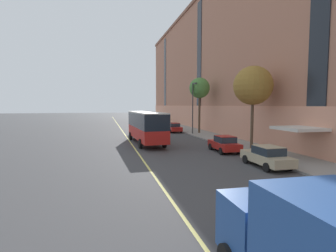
{
  "coord_description": "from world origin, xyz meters",
  "views": [
    {
      "loc": [
        -5.54,
        -31.82,
        4.48
      ],
      "look_at": [
        2.44,
        1.0,
        1.8
      ],
      "focal_mm": 28.0,
      "sensor_mm": 36.0,
      "label": 1
    }
  ],
  "objects_px": {
    "parked_car_champagne_3": "(267,156)",
    "street_tree_near_corner": "(253,86)",
    "parked_car_red_1": "(174,128)",
    "parked_car_champagne_2": "(153,121)",
    "city_bus": "(146,125)",
    "parked_car_red_0": "(224,144)",
    "street_tree_mid_block": "(200,88)",
    "street_lamp": "(193,103)"
  },
  "relations": [
    {
      "from": "parked_car_champagne_2",
      "to": "street_tree_mid_block",
      "type": "distance_m",
      "value": 23.94
    },
    {
      "from": "street_tree_mid_block",
      "to": "parked_car_champagne_2",
      "type": "bearing_deg",
      "value": 98.18
    },
    {
      "from": "parked_car_champagne_2",
      "to": "parked_car_champagne_3",
      "type": "xyz_separation_m",
      "value": [
        0.2,
        -45.08,
        -0.0
      ]
    },
    {
      "from": "parked_car_red_0",
      "to": "street_tree_mid_block",
      "type": "relative_size",
      "value": 0.5
    },
    {
      "from": "parked_car_red_0",
      "to": "street_tree_mid_block",
      "type": "distance_m",
      "value": 17.32
    },
    {
      "from": "parked_car_champagne_2",
      "to": "street_tree_near_corner",
      "type": "bearing_deg",
      "value": -85.06
    },
    {
      "from": "parked_car_red_0",
      "to": "parked_car_red_1",
      "type": "height_order",
      "value": "same"
    },
    {
      "from": "parked_car_champagne_2",
      "to": "street_tree_near_corner",
      "type": "xyz_separation_m",
      "value": [
        3.29,
        -37.98,
        5.64
      ]
    },
    {
      "from": "parked_car_champagne_2",
      "to": "street_lamp",
      "type": "bearing_deg",
      "value": -85.54
    },
    {
      "from": "parked_car_red_0",
      "to": "street_lamp",
      "type": "distance_m",
      "value": 15.33
    },
    {
      "from": "street_tree_near_corner",
      "to": "city_bus",
      "type": "bearing_deg",
      "value": 146.38
    },
    {
      "from": "parked_car_champagne_2",
      "to": "street_tree_near_corner",
      "type": "distance_m",
      "value": 38.53
    },
    {
      "from": "parked_car_red_1",
      "to": "street_tree_mid_block",
      "type": "xyz_separation_m",
      "value": [
        3.33,
        -3.2,
        6.3
      ]
    },
    {
      "from": "parked_car_champagne_3",
      "to": "street_tree_mid_block",
      "type": "bearing_deg",
      "value": 82.1
    },
    {
      "from": "city_bus",
      "to": "parked_car_champagne_2",
      "type": "distance_m",
      "value": 32.16
    },
    {
      "from": "street_tree_mid_block",
      "to": "street_lamp",
      "type": "bearing_deg",
      "value": -141.9
    },
    {
      "from": "parked_car_red_0",
      "to": "parked_car_champagne_3",
      "type": "height_order",
      "value": "same"
    },
    {
      "from": "parked_car_champagne_3",
      "to": "parked_car_red_0",
      "type": "bearing_deg",
      "value": 92.08
    },
    {
      "from": "parked_car_red_1",
      "to": "street_tree_near_corner",
      "type": "distance_m",
      "value": 19.46
    },
    {
      "from": "city_bus",
      "to": "street_tree_mid_block",
      "type": "relative_size",
      "value": 1.3
    },
    {
      "from": "parked_car_red_0",
      "to": "street_tree_near_corner",
      "type": "distance_m",
      "value": 6.58
    },
    {
      "from": "parked_car_red_0",
      "to": "parked_car_champagne_2",
      "type": "height_order",
      "value": "same"
    },
    {
      "from": "parked_car_red_0",
      "to": "street_lamp",
      "type": "xyz_separation_m",
      "value": [
        1.9,
        14.67,
        4.01
      ]
    },
    {
      "from": "street_tree_near_corner",
      "to": "street_lamp",
      "type": "bearing_deg",
      "value": 95.78
    },
    {
      "from": "street_lamp",
      "to": "parked_car_champagne_3",
      "type": "bearing_deg",
      "value": -94.51
    },
    {
      "from": "street_tree_mid_block",
      "to": "street_lamp",
      "type": "relative_size",
      "value": 1.12
    },
    {
      "from": "city_bus",
      "to": "parked_car_red_1",
      "type": "bearing_deg",
      "value": 61.31
    },
    {
      "from": "parked_car_champagne_2",
      "to": "street_lamp",
      "type": "xyz_separation_m",
      "value": [
        1.87,
        -23.97,
        4.01
      ]
    },
    {
      "from": "parked_car_champagne_3",
      "to": "street_tree_mid_block",
      "type": "distance_m",
      "value": 23.31
    },
    {
      "from": "street_tree_mid_block",
      "to": "street_lamp",
      "type": "distance_m",
      "value": 2.92
    },
    {
      "from": "street_tree_mid_block",
      "to": "parked_car_champagne_3",
      "type": "bearing_deg",
      "value": -97.9
    },
    {
      "from": "parked_car_red_0",
      "to": "street_tree_near_corner",
      "type": "height_order",
      "value": "street_tree_near_corner"
    },
    {
      "from": "parked_car_champagne_3",
      "to": "street_tree_near_corner",
      "type": "bearing_deg",
      "value": 66.53
    },
    {
      "from": "street_lamp",
      "to": "city_bus",
      "type": "bearing_deg",
      "value": -138.14
    },
    {
      "from": "parked_car_red_1",
      "to": "parked_car_champagne_2",
      "type": "relative_size",
      "value": 1.07
    },
    {
      "from": "parked_car_red_1",
      "to": "parked_car_champagne_2",
      "type": "bearing_deg",
      "value": 89.88
    },
    {
      "from": "parked_car_red_0",
      "to": "parked_car_champagne_2",
      "type": "relative_size",
      "value": 0.98
    },
    {
      "from": "street_tree_near_corner",
      "to": "street_lamp",
      "type": "relative_size",
      "value": 1.07
    },
    {
      "from": "parked_car_champagne_3",
      "to": "street_lamp",
      "type": "relative_size",
      "value": 0.58
    },
    {
      "from": "parked_car_champagne_3",
      "to": "street_tree_near_corner",
      "type": "relative_size",
      "value": 0.54
    },
    {
      "from": "parked_car_red_0",
      "to": "street_tree_near_corner",
      "type": "bearing_deg",
      "value": 11.27
    },
    {
      "from": "parked_car_red_1",
      "to": "city_bus",
      "type": "bearing_deg",
      "value": -118.69
    }
  ]
}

